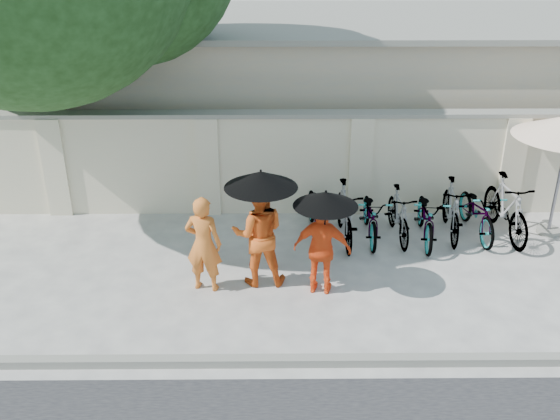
{
  "coord_description": "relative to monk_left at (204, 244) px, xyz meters",
  "views": [
    {
      "loc": [
        0.32,
        -8.41,
        5.45
      ],
      "look_at": [
        0.4,
        0.86,
        1.1
      ],
      "focal_mm": 40.0,
      "sensor_mm": 36.0,
      "label": 1
    }
  ],
  "objects": [
    {
      "name": "bike_1",
      "position": [
        2.4,
        1.65,
        -0.26
      ],
      "size": [
        0.58,
        1.84,
        1.09
      ],
      "primitive_type": "imported",
      "rotation": [
        0.0,
        0.0,
        0.04
      ],
      "color": "slate",
      "rests_on": "ground"
    },
    {
      "name": "bike_0",
      "position": [
        1.9,
        1.85,
        -0.32
      ],
      "size": [
        0.78,
        1.9,
        0.98
      ],
      "primitive_type": "imported",
      "rotation": [
        0.0,
        0.0,
        0.07
      ],
      "color": "slate",
      "rests_on": "ground"
    },
    {
      "name": "bike_7",
      "position": [
        5.43,
        1.82,
        -0.23
      ],
      "size": [
        0.7,
        1.95,
        1.15
      ],
      "primitive_type": "imported",
      "rotation": [
        0.0,
        0.0,
        0.09
      ],
      "color": "slate",
      "rests_on": "ground"
    },
    {
      "name": "ground",
      "position": [
        0.81,
        -0.23,
        -0.81
      ],
      "size": [
        80.0,
        80.0,
        0.0
      ],
      "primitive_type": "plane",
      "color": "beige"
    },
    {
      "name": "monk_center",
      "position": [
        0.86,
        0.19,
        0.08
      ],
      "size": [
        0.89,
        0.71,
        1.78
      ],
      "primitive_type": "imported",
      "rotation": [
        0.0,
        0.0,
        3.18
      ],
      "color": "#DD591B",
      "rests_on": "ground"
    },
    {
      "name": "monk_right",
      "position": [
        1.86,
        -0.11,
        -0.04
      ],
      "size": [
        0.96,
        0.55,
        1.54
      ],
      "primitive_type": "imported",
      "rotation": [
        0.0,
        0.0,
        2.94
      ],
      "color": "#F7501A",
      "rests_on": "ground"
    },
    {
      "name": "compound_wall",
      "position": [
        1.81,
        2.97,
        0.19
      ],
      "size": [
        20.0,
        0.3,
        2.0
      ],
      "primitive_type": "cube",
      "color": "beige",
      "rests_on": "ground"
    },
    {
      "name": "building_behind",
      "position": [
        2.81,
        6.77,
        0.79
      ],
      "size": [
        14.0,
        6.0,
        3.2
      ],
      "primitive_type": "cube",
      "color": "#BDAB8A",
      "rests_on": "ground"
    },
    {
      "name": "bike_4",
      "position": [
        3.91,
        1.66,
        -0.34
      ],
      "size": [
        0.79,
        1.83,
        0.94
      ],
      "primitive_type": "imported",
      "rotation": [
        0.0,
        0.0,
        -0.09
      ],
      "color": "slate",
      "rests_on": "ground"
    },
    {
      "name": "bike_6",
      "position": [
        4.92,
        1.88,
        -0.34
      ],
      "size": [
        0.72,
        1.81,
        0.93
      ],
      "primitive_type": "imported",
      "rotation": [
        0.0,
        0.0,
        0.06
      ],
      "color": "slate",
      "rests_on": "ground"
    },
    {
      "name": "monk_left",
      "position": [
        0.0,
        0.0,
        0.0
      ],
      "size": [
        0.65,
        0.5,
        1.61
      ],
      "primitive_type": "imported",
      "rotation": [
        0.0,
        0.0,
        2.94
      ],
      "color": "orange",
      "rests_on": "ground"
    },
    {
      "name": "bike_3",
      "position": [
        3.41,
        1.73,
        -0.33
      ],
      "size": [
        0.53,
        1.62,
        0.96
      ],
      "primitive_type": "imported",
      "rotation": [
        0.0,
        0.0,
        0.05
      ],
      "color": "slate",
      "rests_on": "ground"
    },
    {
      "name": "bike_2",
      "position": [
        2.91,
        1.75,
        -0.36
      ],
      "size": [
        0.64,
        1.72,
        0.9
      ],
      "primitive_type": "imported",
      "rotation": [
        0.0,
        0.0,
        -0.02
      ],
      "color": "slate",
      "rests_on": "ground"
    },
    {
      "name": "parasol_right",
      "position": [
        1.88,
        -0.19,
        0.86
      ],
      "size": [
        0.99,
        0.99,
        0.9
      ],
      "color": "black",
      "rests_on": "ground"
    },
    {
      "name": "parasol_center",
      "position": [
        0.91,
        0.11,
        1.05
      ],
      "size": [
        1.14,
        1.14,
        0.98
      ],
      "color": "black",
      "rests_on": "ground"
    },
    {
      "name": "bike_5",
      "position": [
        4.42,
        1.86,
        -0.28
      ],
      "size": [
        0.67,
        1.79,
        1.05
      ],
      "primitive_type": "imported",
      "rotation": [
        0.0,
        0.0,
        -0.1
      ],
      "color": "slate",
      "rests_on": "ground"
    },
    {
      "name": "kerb",
      "position": [
        0.81,
        -1.93,
        -0.75
      ],
      "size": [
        40.0,
        0.16,
        0.12
      ],
      "primitive_type": "cube",
      "color": "gray",
      "rests_on": "ground"
    }
  ]
}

